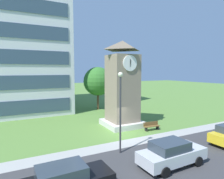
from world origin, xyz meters
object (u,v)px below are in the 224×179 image
park_bench (151,126)px  parked_car_silver (171,153)px  street_lamp (120,104)px  clock_tower (122,89)px  tree_near_tower (98,81)px

park_bench → parked_car_silver: parked_car_silver is taller
park_bench → street_lamp: bearing=-148.9°
clock_tower → tree_near_tower: size_ratio=1.39×
parked_car_silver → park_bench: bearing=61.2°
clock_tower → tree_near_tower: 9.99m
parked_car_silver → clock_tower: bearing=79.4°
street_lamp → clock_tower: bearing=58.8°
park_bench → street_lamp: (-5.77, -3.47, 3.36)m
clock_tower → parked_car_silver: (-1.81, -9.67, -3.40)m
street_lamp → parked_car_silver: 4.88m
clock_tower → street_lamp: (-3.84, -6.36, -0.44)m
park_bench → street_lamp: 7.52m
tree_near_tower → parked_car_silver: size_ratio=1.45×
clock_tower → park_bench: clock_tower is taller
tree_near_tower → parked_car_silver: 20.16m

